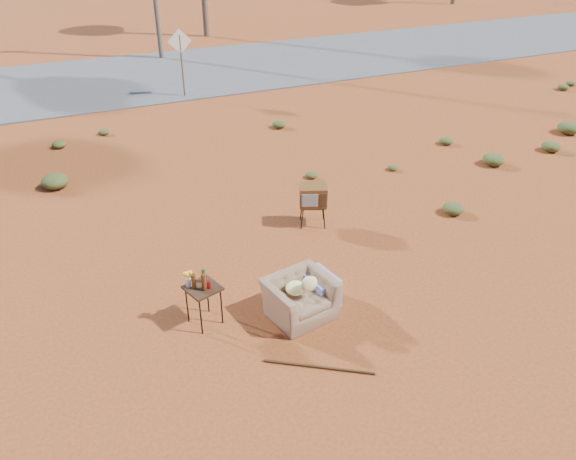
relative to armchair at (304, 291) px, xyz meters
name	(u,v)px	position (x,y,z in m)	size (l,w,h in m)	color
ground	(293,321)	(-0.24, -0.13, -0.41)	(140.00, 140.00, 0.00)	#99461E
highway	(124,79)	(-0.24, 14.87, -0.39)	(140.00, 7.00, 0.04)	#565659
armchair	(304,291)	(0.00, 0.00, 0.00)	(1.25, 0.94, 0.87)	#826347
tv_unit	(313,196)	(1.37, 2.47, 0.23)	(0.66, 0.60, 0.86)	black
side_table	(200,286)	(-1.54, 0.41, 0.29)	(0.59, 0.59, 0.96)	#352313
rusty_bar	(319,367)	(-0.34, -1.21, -0.39)	(0.04, 0.04, 1.58)	#4E2914
road_sign	(181,51)	(1.26, 11.87, 1.09)	(0.78, 0.06, 2.19)	brown
scrub_patch	(172,203)	(-1.07, 4.27, -0.27)	(17.49, 8.07, 0.33)	#404C21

